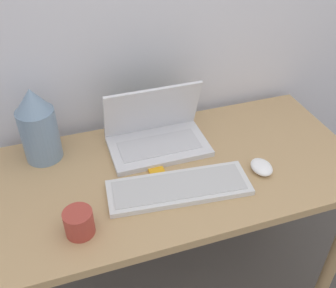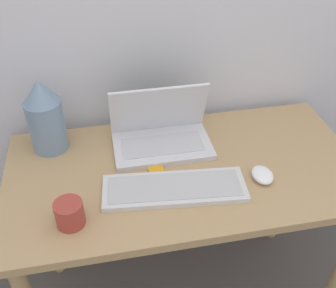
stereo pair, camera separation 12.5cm
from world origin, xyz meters
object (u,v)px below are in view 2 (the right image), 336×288
at_px(mouse, 262,175).
at_px(mp3_player, 156,171).
at_px(mug, 70,214).
at_px(keyboard, 175,188).
at_px(laptop, 161,133).
at_px(vase, 45,116).

height_order(mouse, mp3_player, mouse).
bearing_deg(mug, keyboard, 12.64).
xyz_separation_m(laptop, vase, (-0.39, 0.06, 0.08)).
bearing_deg(mouse, laptop, 139.50).
xyz_separation_m(keyboard, mp3_player, (-0.04, 0.10, -0.01)).
relative_size(mp3_player, mug, 0.78).
relative_size(laptop, keyboard, 0.75).
bearing_deg(laptop, mp3_player, -106.41).
bearing_deg(laptop, keyboard, -90.42).
height_order(mouse, vase, vase).
distance_m(mouse, vase, 0.74).
relative_size(laptop, mouse, 3.87).
height_order(laptop, keyboard, laptop).
distance_m(vase, mp3_player, 0.42).
relative_size(keyboard, mug, 5.57).
distance_m(keyboard, mouse, 0.29).
relative_size(laptop, mug, 4.17).
bearing_deg(vase, keyboard, -38.16).
relative_size(mouse, mp3_player, 1.38).
xyz_separation_m(laptop, mouse, (0.29, -0.24, -0.03)).
height_order(vase, mug, vase).
bearing_deg(vase, mug, -79.66).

